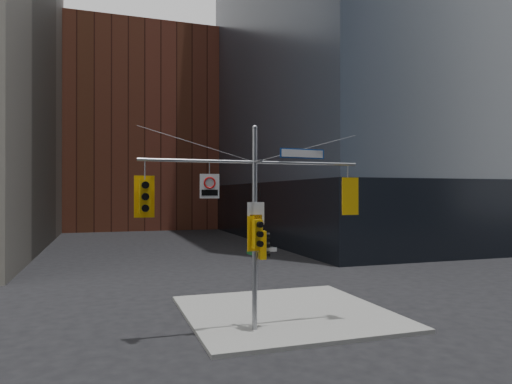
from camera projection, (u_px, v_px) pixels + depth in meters
ground at (275, 353)px, 14.02m from camera, size 160.00×160.00×0.00m
sidewalk_corner at (286, 313)px, 18.45m from camera, size 8.00×8.00×0.15m
podium_ne at (402, 210)px, 53.24m from camera, size 36.40×36.40×6.00m
brick_midrise at (139, 134)px, 69.10m from camera, size 26.00×20.00×28.00m
signal_assembly at (255, 207)px, 15.93m from camera, size 8.00×0.80×7.30m
traffic_light_west_arm at (145, 197)px, 14.76m from camera, size 0.66×0.51×1.38m
traffic_light_east_arm at (348, 196)px, 17.09m from camera, size 0.67×0.53×1.39m
traffic_light_pole_side at (263, 245)px, 16.03m from camera, size 0.40×0.34×1.00m
traffic_light_pole_front at (257, 234)px, 15.67m from camera, size 0.58×0.53×1.22m
street_sign_blade at (302, 154)px, 16.51m from camera, size 1.80×0.20×0.35m
regulatory_sign_arm at (210, 185)px, 15.40m from camera, size 0.66×0.10×0.83m
regulatory_sign_pole at (256, 214)px, 15.82m from camera, size 0.60×0.11×0.78m
street_blade_ew at (267, 250)px, 16.07m from camera, size 0.72×0.11×0.15m
street_blade_ns at (251, 253)px, 16.36m from camera, size 0.09×0.71×0.14m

